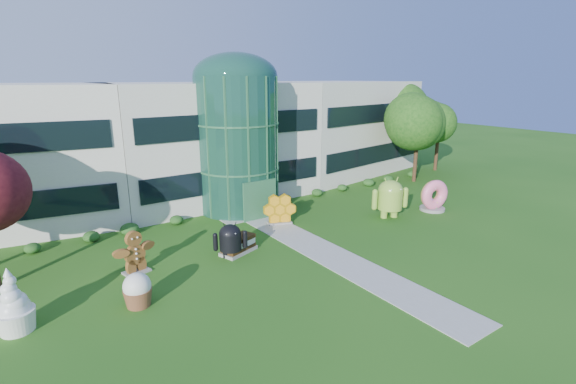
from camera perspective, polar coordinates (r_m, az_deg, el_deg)
ground at (r=23.06m, az=7.93°, el=-9.66°), size 140.00×140.00×0.00m
building at (r=36.52m, az=-11.39°, el=7.14°), size 46.00×15.00×9.30m
atrium at (r=31.13m, az=-6.91°, el=6.40°), size 6.00×6.00×9.80m
walkway at (r=24.42m, az=4.73°, el=-8.04°), size 2.40×20.00×0.04m
trees_backdrop at (r=32.12m, az=-7.72°, el=5.38°), size 52.00×8.00×8.40m
android_green at (r=30.42m, az=13.81°, el=-0.49°), size 3.35×2.82×3.23m
android_black at (r=23.41m, az=-7.91°, el=-6.27°), size 2.32×1.95×2.25m
donut at (r=33.11m, az=19.27°, el=-0.38°), size 2.49×1.59×2.39m
gingerbread at (r=22.77m, az=-20.24°, el=-7.69°), size 2.65×1.53×2.30m
ice_cream_sandwich at (r=24.18m, az=-6.81°, el=-7.15°), size 2.40×1.74×0.96m
honeycomb at (r=28.48m, az=-1.15°, el=-2.53°), size 2.54×1.68×1.88m
froyo at (r=19.87m, az=-33.52°, el=-12.27°), size 1.97×1.97×2.67m
cupcake at (r=19.78m, az=-19.90°, el=-12.44°), size 1.61×1.61×1.56m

